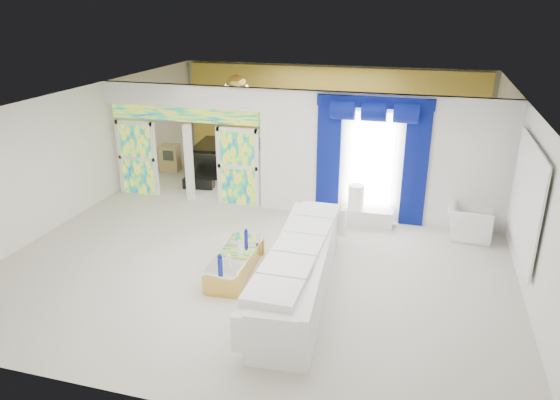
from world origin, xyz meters
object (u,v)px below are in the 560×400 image
(white_sofa, at_px, (300,270))
(console_table, at_px, (368,218))
(grand_piano, at_px, (220,157))
(armchair, at_px, (470,220))
(coffee_table, at_px, (236,264))

(white_sofa, relative_size, console_table, 3.86)
(console_table, distance_m, grand_piano, 5.68)
(console_table, relative_size, armchair, 1.05)
(grand_piano, bearing_deg, console_table, -37.91)
(white_sofa, distance_m, coffee_table, 1.40)
(white_sofa, height_order, grand_piano, grand_piano)
(white_sofa, height_order, console_table, white_sofa)
(white_sofa, bearing_deg, grand_piano, 118.54)
(armchair, bearing_deg, white_sofa, 143.82)
(coffee_table, relative_size, console_table, 1.60)
(console_table, bearing_deg, white_sofa, -103.85)
(armchair, relative_size, grand_piano, 0.63)
(coffee_table, relative_size, armchair, 1.68)
(armchair, bearing_deg, coffee_table, 130.92)
(console_table, distance_m, armchair, 2.25)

